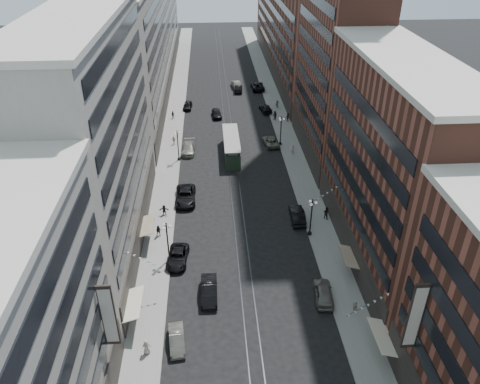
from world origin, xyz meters
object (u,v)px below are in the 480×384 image
object	(u,v)px
pedestrian_extra_0	(277,104)
car_1	(177,340)
lamppost_se_mid	(281,130)
car_8	(188,148)
pedestrian_extra_2	(275,116)
car_11	(271,141)
car_extra_1	(239,88)
pedestrian_extra_1	(173,115)
car_10	(297,215)
pedestrian_5	(164,210)
streetcar	(231,147)
car_5	(209,291)
pedestrian_7	(326,213)
car_14	(236,84)
lamppost_se_far	(311,216)
lamppost_sw_far	(168,240)
lamppost_sw_mid	(178,144)
car_2	(178,257)
car_9	(188,105)
car_13	(217,113)
pedestrian_9	(288,117)
pedestrian_8	(292,149)
pedestrian_2	(159,231)
car_12	(266,108)
car_extra_0	(258,86)
pedestrian_6	(174,140)
pedestrian_4	(355,307)
car_4	(323,292)
pedestrian_1	(146,347)

from	to	relation	value
pedestrian_extra_0	car_1	bearing A→B (deg)	28.14
lamppost_se_mid	car_8	bearing A→B (deg)	-173.66
car_1	pedestrian_extra_2	size ratio (longest dim) A/B	2.22
pedestrian_extra_0	car_11	bearing A→B (deg)	33.14
car_extra_1	pedestrian_extra_1	bearing A→B (deg)	52.91
car_8	car_10	distance (m)	27.46
pedestrian_5	streetcar	bearing A→B (deg)	62.28
pedestrian_5	car_5	bearing A→B (deg)	-67.86
pedestrian_7	pedestrian_extra_0	bearing A→B (deg)	-46.43
car_8	car_extra_1	world-z (taller)	car_8
car_8	car_14	world-z (taller)	car_14
lamppost_se_far	car_14	size ratio (longest dim) A/B	1.08
lamppost_sw_far	car_1	bearing A→B (deg)	-83.22
lamppost_sw_mid	pedestrian_extra_0	world-z (taller)	lamppost_sw_mid
car_2	car_extra_1	bearing A→B (deg)	84.80
car_9	pedestrian_extra_2	size ratio (longest dim) A/B	2.31
car_13	pedestrian_9	size ratio (longest dim) A/B	2.57
lamppost_se_mid	pedestrian_8	size ratio (longest dim) A/B	2.89
pedestrian_2	pedestrian_extra_0	xyz separation A→B (m)	(22.00, 45.71, 0.03)
car_12	pedestrian_extra_0	distance (m)	3.34
streetcar	pedestrian_extra_2	bearing A→B (deg)	56.88
lamppost_se_mid	pedestrian_9	world-z (taller)	lamppost_se_mid
lamppost_se_far	car_1	bearing A→B (deg)	-134.25
lamppost_se_far	car_extra_0	xyz separation A→B (m)	(-1.09, 59.27, -2.24)
car_14	pedestrian_8	bearing A→B (deg)	93.76
car_8	pedestrian_extra_2	size ratio (longest dim) A/B	2.97
car_10	car_13	size ratio (longest dim) A/B	1.10
car_2	pedestrian_6	xyz separation A→B (m)	(-2.23, 33.72, 0.22)
pedestrian_4	car_extra_0	bearing A→B (deg)	-7.18
car_4	car_13	xyz separation A→B (m)	(-10.60, 54.19, -0.04)
car_8	car_11	xyz separation A→B (m)	(15.07, 2.06, -0.10)
car_12	pedestrian_2	bearing A→B (deg)	58.78
lamppost_se_mid	car_9	xyz separation A→B (m)	(-17.60, 19.58, -2.34)
lamppost_se_mid	car_11	size ratio (longest dim) A/B	1.06
streetcar	car_13	world-z (taller)	streetcar
lamppost_sw_far	car_8	distance (m)	30.25
car_5	car_14	size ratio (longest dim) A/B	1.01
car_12	lamppost_se_far	bearing A→B (deg)	83.53
pedestrian_extra_1	pedestrian_extra_2	distance (m)	21.16
car_11	pedestrian_extra_0	bearing A→B (deg)	-108.42
car_extra_0	pedestrian_extra_0	distance (m)	12.93
lamppost_se_mid	car_9	distance (m)	26.43
car_13	car_8	bearing A→B (deg)	-112.92
pedestrian_5	car_1	bearing A→B (deg)	-81.05
car_9	car_extra_0	world-z (taller)	car_extra_0
pedestrian_1	pedestrian_extra_2	bearing A→B (deg)	-116.52
car_5	pedestrian_1	xyz separation A→B (m)	(-6.16, -7.59, 0.16)
pedestrian_5	pedestrian_extra_1	world-z (taller)	pedestrian_extra_1
pedestrian_7	car_4	bearing A→B (deg)	118.26
pedestrian_7	car_13	bearing A→B (deg)	-27.46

